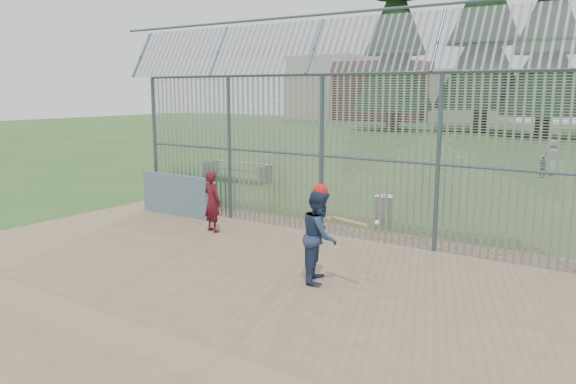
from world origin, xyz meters
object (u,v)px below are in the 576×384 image
Objects in this scene: dugout_wall at (175,195)px; trash_can at (384,209)px; batter at (320,236)px; bleacher at (237,171)px; onlooker at (212,202)px.

dugout_wall is 6.05m from trash_can.
dugout_wall is 6.99m from batter.
batter reaches higher than bleacher.
trash_can is at bearing -23.00° from bleacher.
trash_can is 8.71m from bleacher.
trash_can is (5.45, 2.62, -0.24)m from dugout_wall.
dugout_wall is 2.40m from onlooker.
bleacher is (-2.57, 6.02, -0.21)m from dugout_wall.
onlooker is at bearing -21.20° from dugout_wall.
batter is at bearing -43.63° from bleacher.
onlooker is (-4.25, 1.74, -0.10)m from batter.
onlooker is at bearing 43.83° from batter.
dugout_wall is 1.42× the size of batter.
trash_can reaches higher than bleacher.
dugout_wall reaches higher than trash_can.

